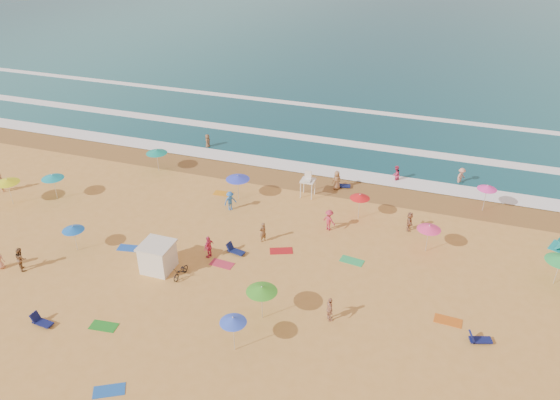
% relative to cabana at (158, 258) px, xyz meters
% --- Properties ---
extents(ground, '(220.00, 220.00, 0.00)m').
position_rel_cabana_xyz_m(ground, '(5.84, 3.62, -1.00)').
color(ground, gold).
rests_on(ground, ground).
extents(ocean, '(220.00, 140.00, 0.18)m').
position_rel_cabana_xyz_m(ocean, '(5.84, 87.62, -1.00)').
color(ocean, '#0C4756').
rests_on(ocean, ground).
extents(wet_sand, '(220.00, 220.00, 0.00)m').
position_rel_cabana_xyz_m(wet_sand, '(5.84, 16.12, -0.99)').
color(wet_sand, olive).
rests_on(wet_sand, ground).
extents(surf_foam, '(200.00, 18.70, 0.05)m').
position_rel_cabana_xyz_m(surf_foam, '(5.84, 24.94, -0.90)').
color(surf_foam, white).
rests_on(surf_foam, ground).
extents(cabana, '(2.00, 2.00, 2.00)m').
position_rel_cabana_xyz_m(cabana, '(0.00, 0.00, 0.00)').
color(cabana, white).
rests_on(cabana, ground).
extents(cabana_roof, '(2.20, 2.20, 0.12)m').
position_rel_cabana_xyz_m(cabana_roof, '(0.00, 0.00, 1.06)').
color(cabana_roof, silver).
rests_on(cabana_roof, cabana).
extents(bicycle, '(0.77, 1.75, 0.89)m').
position_rel_cabana_xyz_m(bicycle, '(1.90, -0.30, -0.56)').
color(bicycle, black).
rests_on(bicycle, ground).
extents(lifeguard_stand, '(1.20, 1.20, 2.10)m').
position_rel_cabana_xyz_m(lifeguard_stand, '(7.07, 13.54, 0.05)').
color(lifeguard_stand, white).
rests_on(lifeguard_stand, ground).
extents(beach_umbrellas, '(52.83, 28.59, 0.80)m').
position_rel_cabana_xyz_m(beach_umbrellas, '(6.19, 3.65, 1.14)').
color(beach_umbrellas, '#11907E').
rests_on(beach_umbrellas, ground).
extents(loungers, '(53.91, 25.20, 0.34)m').
position_rel_cabana_xyz_m(loungers, '(14.94, 1.36, -0.83)').
color(loungers, '#0E1E47').
rests_on(loungers, ground).
extents(towels, '(53.59, 23.31, 0.03)m').
position_rel_cabana_xyz_m(towels, '(5.11, 0.79, -0.98)').
color(towels, '#B01636').
rests_on(towels, ground).
extents(beachgoers, '(39.59, 24.79, 2.10)m').
position_rel_cabana_xyz_m(beachgoers, '(4.94, 8.57, -0.20)').
color(beachgoers, '#BB2E45').
rests_on(beachgoers, ground).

